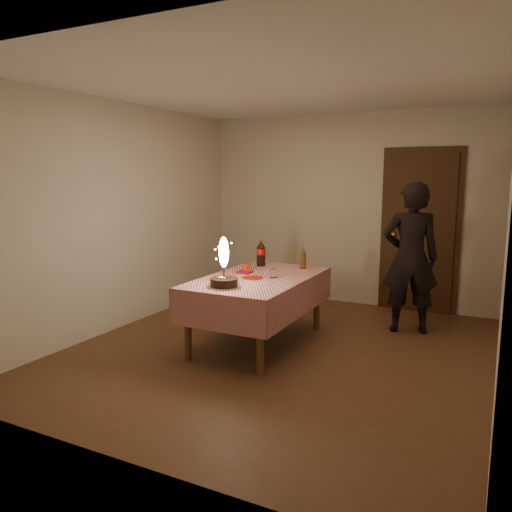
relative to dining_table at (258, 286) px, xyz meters
The scene contains 11 objects.
ground 0.70m from the dining_table, 23.34° to the right, with size 4.00×4.50×0.01m, color brown.
room_shell 1.08m from the dining_table, ahead, with size 4.04×4.54×2.62m.
dining_table is the anchor object (origin of this frame).
birthday_cake 0.62m from the dining_table, 97.39° to the right, with size 0.33×0.33×0.48m.
red_plate 0.14m from the dining_table, 100.91° to the right, with size 0.22×0.22×0.01m, color #AB1E0B.
red_cup 0.32m from the dining_table, 144.37° to the left, with size 0.08×0.08×0.10m, color #BA280C.
clear_cup 0.22m from the dining_table, 10.67° to the left, with size 0.07×0.07×0.09m, color white.
napkin_stack 0.27m from the dining_table, 153.57° to the left, with size 0.15×0.15×0.02m, color maroon.
cola_bottle 0.68m from the dining_table, 113.46° to the left, with size 0.10×0.10×0.32m.
amber_bottle_right 0.72m from the dining_table, 68.14° to the left, with size 0.06×0.06×0.25m.
photographer 1.78m from the dining_table, 40.00° to the left, with size 0.72×0.59×1.71m.
Camera 1 is at (1.99, -4.45, 1.78)m, focal length 35.00 mm.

